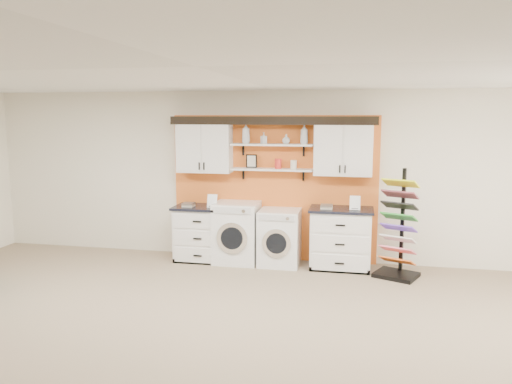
% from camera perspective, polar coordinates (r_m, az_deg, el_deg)
% --- Properties ---
extents(floor, '(10.00, 10.00, 0.00)m').
position_cam_1_polar(floor, '(4.95, -6.23, -20.21)').
color(floor, gray).
rests_on(floor, ground).
extents(ceiling, '(10.00, 10.00, 0.00)m').
position_cam_1_polar(ceiling, '(4.35, -6.85, 14.05)').
color(ceiling, white).
rests_on(ceiling, wall_back).
extents(wall_back, '(10.00, 0.00, 10.00)m').
position_cam_1_polar(wall_back, '(8.29, 2.07, 1.84)').
color(wall_back, '#EEE4CD').
rests_on(wall_back, floor).
extents(accent_panel, '(3.40, 0.07, 2.40)m').
position_cam_1_polar(accent_panel, '(8.28, 2.02, 0.44)').
color(accent_panel, orange).
rests_on(accent_panel, wall_back).
extents(upper_cabinet_left, '(0.90, 0.35, 0.84)m').
position_cam_1_polar(upper_cabinet_left, '(8.31, -5.89, 5.14)').
color(upper_cabinet_left, white).
rests_on(upper_cabinet_left, wall_back).
extents(upper_cabinet_right, '(0.90, 0.35, 0.84)m').
position_cam_1_polar(upper_cabinet_right, '(7.93, 9.95, 4.89)').
color(upper_cabinet_right, white).
rests_on(upper_cabinet_right, wall_back).
extents(shelf_lower, '(1.32, 0.28, 0.03)m').
position_cam_1_polar(shelf_lower, '(8.08, 1.84, 2.59)').
color(shelf_lower, white).
rests_on(shelf_lower, wall_back).
extents(shelf_upper, '(1.32, 0.28, 0.03)m').
position_cam_1_polar(shelf_upper, '(8.05, 1.86, 5.43)').
color(shelf_upper, white).
rests_on(shelf_upper, wall_back).
extents(crown_molding, '(3.30, 0.41, 0.13)m').
position_cam_1_polar(crown_molding, '(8.05, 1.88, 8.26)').
color(crown_molding, black).
rests_on(crown_molding, wall_back).
extents(picture_frame, '(0.18, 0.02, 0.22)m').
position_cam_1_polar(picture_frame, '(8.18, -0.52, 3.55)').
color(picture_frame, black).
rests_on(picture_frame, shelf_lower).
extents(canister_red, '(0.11, 0.11, 0.16)m').
position_cam_1_polar(canister_red, '(8.05, 2.55, 3.25)').
color(canister_red, red).
rests_on(canister_red, shelf_lower).
extents(canister_cream, '(0.10, 0.10, 0.14)m').
position_cam_1_polar(canister_cream, '(8.02, 4.31, 3.14)').
color(canister_cream, silver).
rests_on(canister_cream, shelf_lower).
extents(base_cabinet_left, '(0.93, 0.66, 0.91)m').
position_cam_1_polar(base_cabinet_left, '(8.37, -6.05, -4.69)').
color(base_cabinet_left, white).
rests_on(base_cabinet_left, floor).
extents(base_cabinet_right, '(0.98, 0.66, 0.96)m').
position_cam_1_polar(base_cabinet_right, '(7.99, 9.65, -5.24)').
color(base_cabinet_right, white).
rests_on(base_cabinet_right, floor).
extents(washer, '(0.71, 0.71, 0.99)m').
position_cam_1_polar(washer, '(8.21, -2.19, -4.63)').
color(washer, white).
rests_on(washer, floor).
extents(dryer, '(0.64, 0.71, 0.90)m').
position_cam_1_polar(dryer, '(8.08, 2.73, -5.19)').
color(dryer, white).
rests_on(dryer, floor).
extents(sample_rack, '(0.74, 0.69, 1.62)m').
position_cam_1_polar(sample_rack, '(7.75, 15.93, -5.59)').
color(sample_rack, black).
rests_on(sample_rack, floor).
extents(soap_bottle_a, '(0.13, 0.13, 0.34)m').
position_cam_1_polar(soap_bottle_a, '(8.12, -1.16, 6.75)').
color(soap_bottle_a, silver).
rests_on(soap_bottle_a, shelf_upper).
extents(soap_bottle_b, '(0.11, 0.11, 0.18)m').
position_cam_1_polar(soap_bottle_b, '(8.06, 0.89, 6.19)').
color(soap_bottle_b, silver).
rests_on(soap_bottle_b, shelf_upper).
extents(soap_bottle_c, '(0.13, 0.13, 0.15)m').
position_cam_1_polar(soap_bottle_c, '(8.01, 3.46, 6.06)').
color(soap_bottle_c, silver).
rests_on(soap_bottle_c, shelf_upper).
extents(soap_bottle_d, '(0.16, 0.16, 0.32)m').
position_cam_1_polar(soap_bottle_d, '(7.97, 5.53, 6.63)').
color(soap_bottle_d, silver).
rests_on(soap_bottle_d, shelf_upper).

